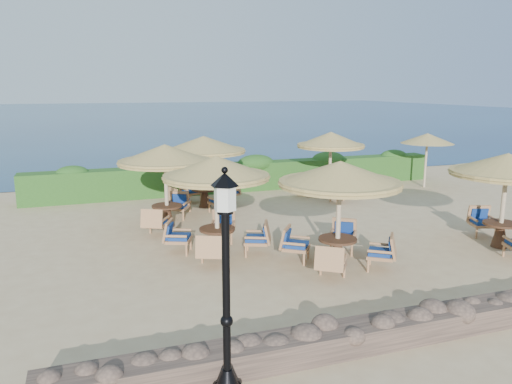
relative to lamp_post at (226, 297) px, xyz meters
name	(u,v)px	position (x,y,z in m)	size (l,w,h in m)	color
ground	(318,236)	(4.80, 6.80, -1.55)	(120.00, 120.00, 0.00)	tan
sea	(124,115)	(4.80, 76.80, -1.55)	(160.00, 160.00, 0.00)	#0C274D
hedge	(245,176)	(4.80, 14.00, -0.95)	(18.00, 0.90, 1.20)	#1E4817
stone_wall	(467,317)	(4.80, 0.60, -1.33)	(15.00, 0.65, 0.44)	brown
lamp_post	(226,297)	(0.00, 0.00, 0.00)	(0.44, 0.44, 3.31)	black
extra_parasol	(427,139)	(12.60, 12.00, 0.62)	(2.30, 2.30, 2.41)	#C3AC8A
cafe_set_0	(216,187)	(1.51, 6.23, 0.28)	(2.85, 2.85, 2.65)	#C3AC8A
cafe_set_1	(339,192)	(4.12, 4.37, 0.33)	(3.04, 3.04, 2.65)	#C3AC8A
cafe_set_2	(506,175)	(9.10, 4.15, 0.50)	(3.02, 3.02, 2.65)	#C3AC8A
cafe_set_3	(165,164)	(0.66, 9.31, 0.49)	(2.97, 2.97, 2.65)	#C3AC8A
cafe_set_4	(204,157)	(2.42, 11.51, 0.34)	(3.08, 3.08, 2.65)	#C3AC8A
cafe_set_5	(330,151)	(7.60, 11.51, 0.34)	(2.77, 2.78, 2.65)	#C3AC8A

